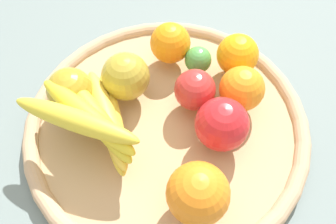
% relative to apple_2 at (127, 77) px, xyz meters
% --- Properties ---
extents(ground_plane, '(2.40, 2.40, 0.00)m').
position_rel_apple_2_xyz_m(ground_plane, '(-0.06, -0.06, -0.07)').
color(ground_plane, slate).
rests_on(ground_plane, ground).
extents(basket, '(0.46, 0.46, 0.03)m').
position_rel_apple_2_xyz_m(basket, '(-0.06, -0.06, -0.06)').
color(basket, tan).
rests_on(basket, ground_plane).
extents(apple_2, '(0.08, 0.08, 0.08)m').
position_rel_apple_2_xyz_m(apple_2, '(0.00, 0.00, 0.00)').
color(apple_2, '#AC972F').
rests_on(apple_2, basket).
extents(apple_1, '(0.10, 0.10, 0.08)m').
position_rel_apple_2_xyz_m(apple_1, '(-0.09, -0.14, 0.00)').
color(apple_1, red).
rests_on(apple_1, basket).
extents(orange_2, '(0.09, 0.09, 0.07)m').
position_rel_apple_2_xyz_m(orange_2, '(0.08, -0.07, -0.00)').
color(orange_2, orange).
rests_on(orange_2, basket).
extents(apple_0, '(0.08, 0.08, 0.07)m').
position_rel_apple_2_xyz_m(apple_0, '(-0.02, -0.11, -0.01)').
color(apple_0, red).
rests_on(apple_0, basket).
extents(banana_bunch, '(0.19, 0.19, 0.09)m').
position_rel_apple_2_xyz_m(banana_bunch, '(-0.08, 0.04, 0.01)').
color(banana_bunch, yellow).
rests_on(banana_bunch, basket).
extents(orange_1, '(0.09, 0.09, 0.07)m').
position_rel_apple_2_xyz_m(orange_1, '(-0.02, -0.18, -0.00)').
color(orange_1, orange).
rests_on(orange_1, basket).
extents(orange_0, '(0.11, 0.11, 0.08)m').
position_rel_apple_2_xyz_m(orange_0, '(-0.19, -0.10, 0.00)').
color(orange_0, orange).
rests_on(orange_0, basket).
extents(apple_3, '(0.10, 0.10, 0.07)m').
position_rel_apple_2_xyz_m(apple_3, '(-0.03, 0.08, -0.00)').
color(apple_3, '#A98D24').
rests_on(apple_3, basket).
extents(lime_0, '(0.06, 0.06, 0.05)m').
position_rel_apple_2_xyz_m(lime_0, '(0.05, -0.12, -0.02)').
color(lime_0, '#4B9945').
rests_on(lime_0, basket).
extents(orange_3, '(0.10, 0.10, 0.07)m').
position_rel_apple_2_xyz_m(orange_3, '(0.05, -0.18, -0.00)').
color(orange_3, orange).
rests_on(orange_3, basket).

